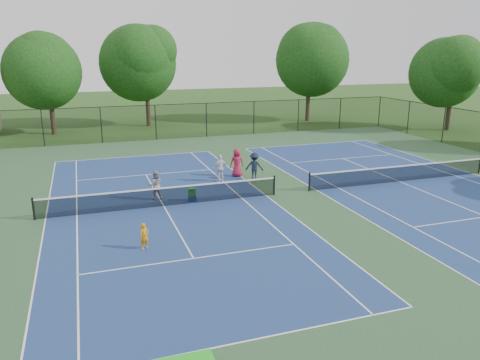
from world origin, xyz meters
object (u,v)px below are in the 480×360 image
object	(u,v)px
tree_back_d	(310,57)
child_player	(144,236)
bystander_c	(237,163)
ball_hopper	(192,192)
bystander_a	(220,168)
tree_back_a	(47,67)
tree_back_b	(145,59)
tree_side_e	(454,69)
ball_crate	(192,198)
bystander_b	(254,166)
instructor	(155,185)

from	to	relation	value
tree_back_d	child_player	distance (m)	36.62
tree_back_d	bystander_c	distance (m)	25.35
child_player	ball_hopper	bearing A→B (deg)	36.66
child_player	bystander_a	world-z (taller)	bystander_a
tree_back_a	tree_back_b	world-z (taller)	tree_back_b
tree_side_e	ball_crate	world-z (taller)	tree_side_e
tree_back_a	bystander_a	world-z (taller)	tree_back_a
tree_back_a	bystander_c	distance (m)	23.31
tree_back_b	bystander_b	size ratio (longest dim) A/B	6.07
child_player	tree_side_e	bearing A→B (deg)	8.05
instructor	ball_crate	world-z (taller)	instructor
instructor	bystander_b	world-z (taller)	bystander_b
tree_back_d	tree_side_e	world-z (taller)	tree_back_d
child_player	bystander_a	size ratio (longest dim) A/B	0.66
tree_back_b	child_player	world-z (taller)	tree_back_b
child_player	ball_hopper	distance (m)	6.16
bystander_b	bystander_c	world-z (taller)	bystander_c
child_player	bystander_b	xyz separation A→B (m)	(7.61, 8.13, 0.29)
instructor	bystander_a	bearing A→B (deg)	-154.33
instructor	bystander_a	world-z (taller)	bystander_a
tree_back_b	instructor	size ratio (longest dim) A/B	6.48
tree_back_d	bystander_a	world-z (taller)	tree_back_d
tree_side_e	instructor	world-z (taller)	tree_side_e
bystander_a	ball_hopper	size ratio (longest dim) A/B	4.20
ball_crate	child_player	bearing A→B (deg)	-120.50
tree_side_e	instructor	xyz separation A→B (m)	(-30.19, -12.72, -5.04)
ball_hopper	bystander_c	bearing A→B (deg)	45.95
bystander_c	tree_back_b	bearing A→B (deg)	-82.20
tree_back_a	bystander_a	xyz separation A→B (m)	(9.98, -20.52, -5.22)
tree_back_b	bystander_a	world-z (taller)	tree_back_b
bystander_a	ball_hopper	distance (m)	3.94
child_player	tree_back_b	bearing A→B (deg)	58.71
tree_side_e	bystander_a	size ratio (longest dim) A/B	5.45
tree_back_d	ball_crate	xyz separation A→B (m)	(-18.46, -23.60, -6.68)
instructor	ball_hopper	distance (m)	1.96
tree_side_e	ball_crate	xyz separation A→B (m)	(-28.46, -13.60, -5.66)
instructor	bystander_c	distance (m)	6.22
instructor	bystander_b	size ratio (longest dim) A/B	0.94
tree_back_b	tree_back_d	distance (m)	17.12
ball_hopper	tree_side_e	bearing A→B (deg)	25.54
tree_side_e	tree_back_d	bearing A→B (deg)	135.00
instructor	bystander_a	size ratio (longest dim) A/B	0.95
tree_back_d	instructor	bearing A→B (deg)	-131.63
ball_hopper	child_player	bearing A→B (deg)	-120.50
tree_back_a	ball_hopper	xyz separation A→B (m)	(7.54, -23.60, -5.55)
bystander_b	bystander_c	xyz separation A→B (m)	(-0.76, 1.03, 0.04)
instructor	tree_back_a	bearing A→B (deg)	-77.77
child_player	instructor	xyz separation A→B (m)	(1.40, 6.19, 0.24)
tree_back_b	tree_side_e	xyz separation A→B (m)	(27.00, -12.00, -0.79)
instructor	ball_crate	size ratio (longest dim) A/B	4.05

